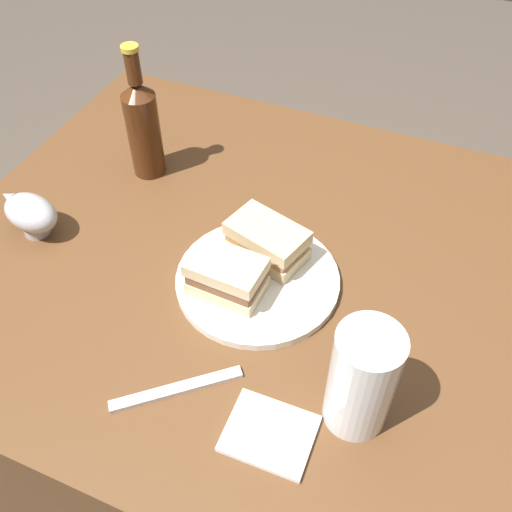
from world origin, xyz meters
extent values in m
plane|color=#4C4238|center=(0.00, 0.00, 0.00)|extent=(6.00, 6.00, 0.00)
cube|color=brown|center=(0.00, 0.00, 0.36)|extent=(1.02, 0.86, 0.71)
cylinder|color=silver|center=(-0.03, 0.05, 0.72)|extent=(0.25, 0.25, 0.01)
cube|color=#CCB284|center=(-0.02, 0.00, 0.74)|extent=(0.14, 0.11, 0.02)
cube|color=#B27A4C|center=(-0.02, 0.00, 0.75)|extent=(0.13, 0.10, 0.01)
cube|color=#CCB284|center=(-0.02, 0.00, 0.77)|extent=(0.14, 0.11, 0.02)
cube|color=beige|center=(0.01, 0.09, 0.74)|extent=(0.11, 0.08, 0.02)
cube|color=brown|center=(0.01, 0.09, 0.76)|extent=(0.11, 0.07, 0.02)
cube|color=beige|center=(0.01, 0.09, 0.78)|extent=(0.11, 0.08, 0.02)
cube|color=gold|center=(0.02, 0.03, 0.73)|extent=(0.02, 0.05, 0.02)
cube|color=#AD702D|center=(-0.01, 0.02, 0.73)|extent=(0.05, 0.02, 0.02)
cube|color=#AD702D|center=(0.01, 0.01, 0.73)|extent=(0.05, 0.04, 0.02)
cylinder|color=white|center=(-0.23, 0.21, 0.79)|extent=(0.08, 0.08, 0.17)
cylinder|color=orange|center=(-0.23, 0.21, 0.75)|extent=(0.07, 0.07, 0.08)
cylinder|color=#B7B7BC|center=(0.36, 0.09, 0.72)|extent=(0.04, 0.04, 0.02)
ellipsoid|color=#B7B7BC|center=(0.36, 0.09, 0.76)|extent=(0.11, 0.08, 0.06)
ellipsoid|color=#381E0F|center=(0.36, 0.09, 0.76)|extent=(0.09, 0.07, 0.02)
cone|color=#B7B7BC|center=(0.41, 0.08, 0.77)|extent=(0.03, 0.03, 0.02)
cylinder|color=#47230F|center=(0.27, -0.13, 0.79)|extent=(0.06, 0.06, 0.16)
cone|color=#47230F|center=(0.27, -0.13, 0.88)|extent=(0.06, 0.06, 0.02)
cylinder|color=#47230F|center=(0.27, -0.13, 0.92)|extent=(0.03, 0.03, 0.06)
cylinder|color=gold|center=(0.27, -0.13, 0.96)|extent=(0.03, 0.03, 0.01)
cube|color=white|center=(-0.14, 0.28, 0.72)|extent=(0.11, 0.09, 0.01)
cube|color=silver|center=(0.00, 0.27, 0.72)|extent=(0.15, 0.13, 0.01)
camera|label=1|loc=(-0.25, 0.59, 1.40)|focal=40.13mm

